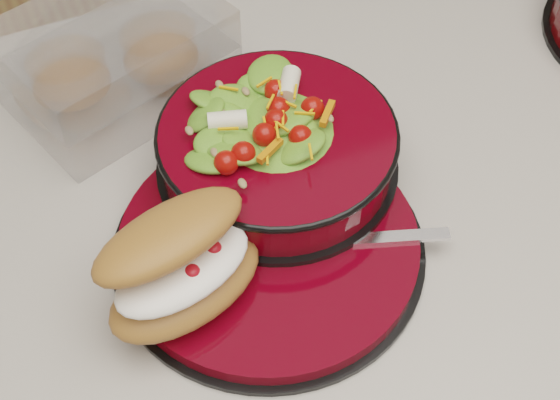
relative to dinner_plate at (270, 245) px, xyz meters
name	(u,v)px	position (x,y,z in m)	size (l,w,h in m)	color
dinner_plate	(270,245)	(0.00, 0.00, 0.00)	(0.28, 0.28, 0.02)	black
salad_bowl	(277,141)	(0.04, 0.07, 0.05)	(0.23, 0.23, 0.09)	black
croissant	(181,265)	(-0.09, -0.02, 0.05)	(0.15, 0.12, 0.08)	#A56532
fork	(349,240)	(0.06, -0.03, 0.01)	(0.16, 0.07, 0.00)	silver
pastry_box	(115,59)	(-0.06, 0.25, 0.03)	(0.25, 0.21, 0.09)	white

